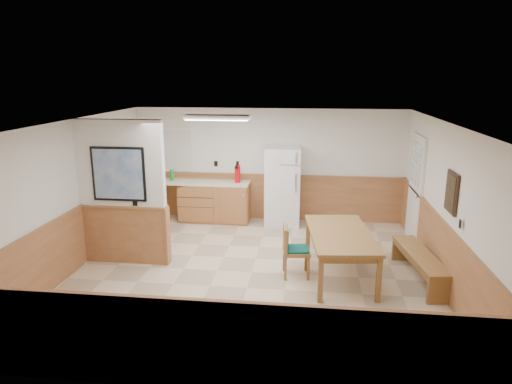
# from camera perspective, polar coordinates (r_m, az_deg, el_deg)

# --- Properties ---
(ground) EXTENTS (6.00, 6.00, 0.00)m
(ground) POSITION_cam_1_polar(r_m,az_deg,el_deg) (7.75, -0.54, -9.99)
(ground) COLOR beige
(ground) RESTS_ON ground
(ceiling) EXTENTS (6.00, 6.00, 0.02)m
(ceiling) POSITION_cam_1_polar(r_m,az_deg,el_deg) (7.09, -0.58, 8.74)
(ceiling) COLOR silver
(ceiling) RESTS_ON back_wall
(back_wall) EXTENTS (6.00, 0.02, 2.50)m
(back_wall) POSITION_cam_1_polar(r_m,az_deg,el_deg) (10.22, 1.59, 3.42)
(back_wall) COLOR white
(back_wall) RESTS_ON ground
(right_wall) EXTENTS (0.02, 6.00, 2.50)m
(right_wall) POSITION_cam_1_polar(r_m,az_deg,el_deg) (7.56, 22.63, -1.68)
(right_wall) COLOR white
(right_wall) RESTS_ON ground
(left_wall) EXTENTS (0.02, 6.00, 2.50)m
(left_wall) POSITION_cam_1_polar(r_m,az_deg,el_deg) (8.25, -21.71, -0.31)
(left_wall) COLOR white
(left_wall) RESTS_ON ground
(wainscot_back) EXTENTS (6.00, 0.04, 1.00)m
(wainscot_back) POSITION_cam_1_polar(r_m,az_deg,el_deg) (10.37, 1.55, -0.67)
(wainscot_back) COLOR #B47048
(wainscot_back) RESTS_ON ground
(wainscot_right) EXTENTS (0.04, 6.00, 1.00)m
(wainscot_right) POSITION_cam_1_polar(r_m,az_deg,el_deg) (7.78, 21.96, -7.00)
(wainscot_right) COLOR #B47048
(wainscot_right) RESTS_ON ground
(wainscot_left) EXTENTS (0.04, 6.00, 1.00)m
(wainscot_left) POSITION_cam_1_polar(r_m,az_deg,el_deg) (8.45, -21.12, -5.24)
(wainscot_left) COLOR #B47048
(wainscot_left) RESTS_ON ground
(partition_wall) EXTENTS (1.50, 0.20, 2.50)m
(partition_wall) POSITION_cam_1_polar(r_m,az_deg,el_deg) (8.10, -16.38, -0.25)
(partition_wall) COLOR white
(partition_wall) RESTS_ON ground
(kitchen_counter) EXTENTS (2.20, 0.61, 1.00)m
(kitchen_counter) POSITION_cam_1_polar(r_m,az_deg,el_deg) (10.28, -5.33, -1.10)
(kitchen_counter) COLOR #B0693E
(kitchen_counter) RESTS_ON ground
(exterior_door) EXTENTS (0.07, 1.02, 2.15)m
(exterior_door) POSITION_cam_1_polar(r_m,az_deg,el_deg) (9.38, 19.28, 0.35)
(exterior_door) COLOR white
(exterior_door) RESTS_ON ground
(kitchen_window) EXTENTS (0.80, 0.04, 1.00)m
(kitchen_window) POSITION_cam_1_polar(r_m,az_deg,el_deg) (10.55, -9.89, 5.20)
(kitchen_window) COLOR white
(kitchen_window) RESTS_ON back_wall
(wall_painting) EXTENTS (0.04, 0.50, 0.60)m
(wall_painting) POSITION_cam_1_polar(r_m,az_deg,el_deg) (7.20, 23.23, -0.04)
(wall_painting) COLOR #362115
(wall_painting) RESTS_ON right_wall
(fluorescent_fixture) EXTENTS (1.20, 0.30, 0.09)m
(fluorescent_fixture) POSITION_cam_1_polar(r_m,az_deg,el_deg) (8.50, -4.87, 9.28)
(fluorescent_fixture) COLOR white
(fluorescent_fixture) RESTS_ON ceiling
(refrigerator) EXTENTS (0.78, 0.74, 1.71)m
(refrigerator) POSITION_cam_1_polar(r_m,az_deg,el_deg) (9.92, 3.31, 0.72)
(refrigerator) COLOR white
(refrigerator) RESTS_ON ground
(dining_table) EXTENTS (1.16, 2.00, 0.75)m
(dining_table) POSITION_cam_1_polar(r_m,az_deg,el_deg) (7.50, 10.47, -5.65)
(dining_table) COLOR #AA773E
(dining_table) RESTS_ON ground
(dining_bench) EXTENTS (0.61, 1.76, 0.45)m
(dining_bench) POSITION_cam_1_polar(r_m,az_deg,el_deg) (7.80, 19.81, -7.94)
(dining_bench) COLOR #AA773E
(dining_bench) RESTS_ON ground
(dining_chair) EXTENTS (0.63, 0.47, 0.85)m
(dining_chair) POSITION_cam_1_polar(r_m,az_deg,el_deg) (7.47, 4.41, -6.87)
(dining_chair) COLOR #AA773E
(dining_chair) RESTS_ON ground
(fire_extinguisher) EXTENTS (0.15, 0.15, 0.48)m
(fire_extinguisher) POSITION_cam_1_polar(r_m,az_deg,el_deg) (10.00, -2.31, 2.35)
(fire_extinguisher) COLOR red
(fire_extinguisher) RESTS_ON kitchen_counter
(soap_bottle) EXTENTS (0.10, 0.10, 0.25)m
(soap_bottle) POSITION_cam_1_polar(r_m,az_deg,el_deg) (10.41, -10.47, 2.11)
(soap_bottle) COLOR green
(soap_bottle) RESTS_ON kitchen_counter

